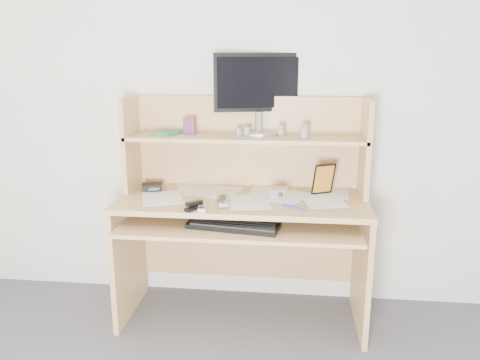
# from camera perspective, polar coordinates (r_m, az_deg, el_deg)

# --- Properties ---
(back_wall) EXTENTS (3.60, 0.04, 2.50)m
(back_wall) POSITION_cam_1_polar(r_m,az_deg,el_deg) (2.87, 0.97, 9.25)
(back_wall) COLOR silver
(back_wall) RESTS_ON floor
(desk) EXTENTS (1.40, 0.70, 1.30)m
(desk) POSITION_cam_1_polar(r_m,az_deg,el_deg) (2.74, 0.46, -2.84)
(desk) COLOR tan
(desk) RESTS_ON floor
(paper_clutter) EXTENTS (1.32, 0.54, 0.01)m
(paper_clutter) POSITION_cam_1_polar(r_m,az_deg,el_deg) (2.65, 0.28, -2.14)
(paper_clutter) COLOR white
(paper_clutter) RESTS_ON desk
(keyboard) EXTENTS (0.51, 0.25, 0.03)m
(keyboard) POSITION_cam_1_polar(r_m,az_deg,el_deg) (2.47, -0.81, -5.47)
(keyboard) COLOR black
(keyboard) RESTS_ON desk
(tv_remote) EXTENTS (0.10, 0.19, 0.02)m
(tv_remote) POSITION_cam_1_polar(r_m,az_deg,el_deg) (2.55, -2.17, -2.53)
(tv_remote) COLOR gray
(tv_remote) RESTS_ON paper_clutter
(flip_phone) EXTENTS (0.05, 0.08, 0.02)m
(flip_phone) POSITION_cam_1_polar(r_m,az_deg,el_deg) (2.42, -4.67, -3.43)
(flip_phone) COLOR #B5B5B7
(flip_phone) RESTS_ON paper_clutter
(stapler) EXTENTS (0.09, 0.12, 0.04)m
(stapler) POSITION_cam_1_polar(r_m,az_deg,el_deg) (2.45, -5.64, -3.04)
(stapler) COLOR black
(stapler) RESTS_ON paper_clutter
(wallet) EXTENTS (0.14, 0.12, 0.03)m
(wallet) POSITION_cam_1_polar(r_m,az_deg,el_deg) (2.86, -10.68, -0.75)
(wallet) COLOR black
(wallet) RESTS_ON paper_clutter
(sticky_note_pad) EXTENTS (0.09, 0.09, 0.01)m
(sticky_note_pad) POSITION_cam_1_polar(r_m,az_deg,el_deg) (2.70, -2.35, -1.77)
(sticky_note_pad) COLOR gold
(sticky_note_pad) RESTS_ON desk
(digital_camera) EXTENTS (0.09, 0.05, 0.05)m
(digital_camera) POSITION_cam_1_polar(r_m,az_deg,el_deg) (2.62, 4.48, -1.69)
(digital_camera) COLOR #AEAEB0
(digital_camera) RESTS_ON paper_clutter
(game_case) EXTENTS (0.12, 0.07, 0.18)m
(game_case) POSITION_cam_1_polar(r_m,az_deg,el_deg) (2.72, 10.15, 0.14)
(game_case) COLOR black
(game_case) RESTS_ON paper_clutter
(blue_pen) EXTENTS (0.14, 0.09, 0.01)m
(blue_pen) POSITION_cam_1_polar(r_m,az_deg,el_deg) (2.47, 6.68, -3.30)
(blue_pen) COLOR #192FC2
(blue_pen) RESTS_ON paper_clutter
(card_box) EXTENTS (0.07, 0.03, 0.10)m
(card_box) POSITION_cam_1_polar(r_m,az_deg,el_deg) (2.79, -6.19, 6.55)
(card_box) COLOR maroon
(card_box) RESTS_ON desk
(shelf_book) EXTENTS (0.18, 0.20, 0.02)m
(shelf_book) POSITION_cam_1_polar(r_m,az_deg,el_deg) (2.82, -8.85, 5.72)
(shelf_book) COLOR #2E743B
(shelf_book) RESTS_ON desk
(chip_stack_a) EXTENTS (0.05, 0.05, 0.05)m
(chip_stack_a) POSITION_cam_1_polar(r_m,az_deg,el_deg) (2.72, 0.84, 5.96)
(chip_stack_a) COLOR black
(chip_stack_a) RESTS_ON desk
(chip_stack_b) EXTENTS (0.05, 0.05, 0.06)m
(chip_stack_b) POSITION_cam_1_polar(r_m,az_deg,el_deg) (2.73, 5.05, 6.04)
(chip_stack_b) COLOR silver
(chip_stack_b) RESTS_ON desk
(chip_stack_c) EXTENTS (0.04, 0.04, 0.05)m
(chip_stack_c) POSITION_cam_1_polar(r_m,az_deg,el_deg) (2.71, -0.17, 5.86)
(chip_stack_c) COLOR black
(chip_stack_c) RESTS_ON desk
(chip_stack_d) EXTENTS (0.05, 0.05, 0.08)m
(chip_stack_d) POSITION_cam_1_polar(r_m,az_deg,el_deg) (2.67, 7.87, 5.90)
(chip_stack_d) COLOR silver
(chip_stack_d) RESTS_ON desk
(monitor) EXTENTS (0.53, 0.27, 0.47)m
(monitor) POSITION_cam_1_polar(r_m,az_deg,el_deg) (2.81, 2.34, 10.77)
(monitor) COLOR #A5A5AA
(monitor) RESTS_ON desk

